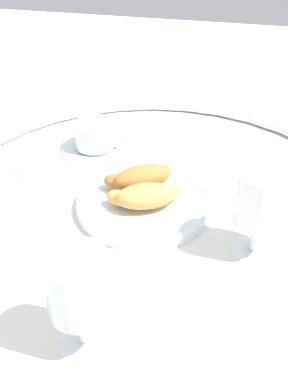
{
  "coord_description": "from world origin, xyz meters",
  "views": [
    {
      "loc": [
        0.12,
        -0.66,
        0.51
      ],
      "look_at": [
        -0.02,
        0.0,
        0.03
      ],
      "focal_mm": 46.25,
      "sensor_mm": 36.0,
      "label": 1
    }
  ],
  "objects_px": {
    "pastry_plate": "(144,201)",
    "juice_glass_left": "(261,199)",
    "juice_glass_right": "(79,289)",
    "sugar_packet": "(27,172)",
    "coffee_cup_near": "(95,138)",
    "croissant_small": "(141,177)",
    "croissant_large": "(146,196)"
  },
  "relations": [
    {
      "from": "coffee_cup_near",
      "to": "sugar_packet",
      "type": "xyz_separation_m",
      "value": [
        -0.1,
        -0.11,
        -0.02
      ]
    },
    {
      "from": "coffee_cup_near",
      "to": "juice_glass_right",
      "type": "xyz_separation_m",
      "value": [
        0.12,
        -0.46,
        0.07
      ]
    },
    {
      "from": "juice_glass_right",
      "to": "sugar_packet",
      "type": "relative_size",
      "value": 2.8
    },
    {
      "from": "juice_glass_right",
      "to": "juice_glass_left",
      "type": "bearing_deg",
      "value": 47.51
    },
    {
      "from": "coffee_cup_near",
      "to": "juice_glass_right",
      "type": "height_order",
      "value": "juice_glass_right"
    },
    {
      "from": "croissant_small",
      "to": "pastry_plate",
      "type": "bearing_deg",
      "value": -69.57
    },
    {
      "from": "pastry_plate",
      "to": "croissant_large",
      "type": "bearing_deg",
      "value": -71.14
    },
    {
      "from": "croissant_small",
      "to": "coffee_cup_near",
      "type": "relative_size",
      "value": 0.89
    },
    {
      "from": "croissant_small",
      "to": "juice_glass_left",
      "type": "xyz_separation_m",
      "value": [
        0.2,
        -0.1,
        0.06
      ]
    },
    {
      "from": "coffee_cup_near",
      "to": "sugar_packet",
      "type": "bearing_deg",
      "value": -131.49
    },
    {
      "from": "coffee_cup_near",
      "to": "croissant_small",
      "type": "bearing_deg",
      "value": -47.77
    },
    {
      "from": "juice_glass_left",
      "to": "sugar_packet",
      "type": "bearing_deg",
      "value": 163.14
    },
    {
      "from": "juice_glass_left",
      "to": "juice_glass_right",
      "type": "relative_size",
      "value": 1.0
    },
    {
      "from": "croissant_large",
      "to": "juice_glass_right",
      "type": "height_order",
      "value": "juice_glass_right"
    },
    {
      "from": "croissant_large",
      "to": "croissant_small",
      "type": "relative_size",
      "value": 1.05
    },
    {
      "from": "sugar_packet",
      "to": "pastry_plate",
      "type": "bearing_deg",
      "value": 21.86
    },
    {
      "from": "coffee_cup_near",
      "to": "juice_glass_right",
      "type": "relative_size",
      "value": 0.97
    },
    {
      "from": "pastry_plate",
      "to": "juice_glass_left",
      "type": "relative_size",
      "value": 1.62
    },
    {
      "from": "croissant_large",
      "to": "juice_glass_right",
      "type": "relative_size",
      "value": 0.91
    },
    {
      "from": "croissant_large",
      "to": "pastry_plate",
      "type": "bearing_deg",
      "value": 108.86
    },
    {
      "from": "pastry_plate",
      "to": "croissant_small",
      "type": "bearing_deg",
      "value": 110.43
    },
    {
      "from": "croissant_small",
      "to": "juice_glass_left",
      "type": "bearing_deg",
      "value": -27.74
    },
    {
      "from": "croissant_small",
      "to": "juice_glass_right",
      "type": "height_order",
      "value": "juice_glass_right"
    },
    {
      "from": "coffee_cup_near",
      "to": "sugar_packet",
      "type": "height_order",
      "value": "coffee_cup_near"
    },
    {
      "from": "croissant_large",
      "to": "juice_glass_left",
      "type": "distance_m",
      "value": 0.19
    },
    {
      "from": "juice_glass_right",
      "to": "sugar_packet",
      "type": "height_order",
      "value": "juice_glass_right"
    },
    {
      "from": "pastry_plate",
      "to": "sugar_packet",
      "type": "xyz_separation_m",
      "value": [
        -0.24,
        0.05,
        -0.01
      ]
    },
    {
      "from": "croissant_large",
      "to": "coffee_cup_near",
      "type": "height_order",
      "value": "croissant_large"
    },
    {
      "from": "pastry_plate",
      "to": "juice_glass_right",
      "type": "xyz_separation_m",
      "value": [
        -0.01,
        -0.29,
        0.08
      ]
    },
    {
      "from": "pastry_plate",
      "to": "sugar_packet",
      "type": "bearing_deg",
      "value": 167.24
    },
    {
      "from": "croissant_small",
      "to": "juice_glass_left",
      "type": "relative_size",
      "value": 0.87
    },
    {
      "from": "juice_glass_left",
      "to": "coffee_cup_near",
      "type": "bearing_deg",
      "value": 143.12
    }
  ]
}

